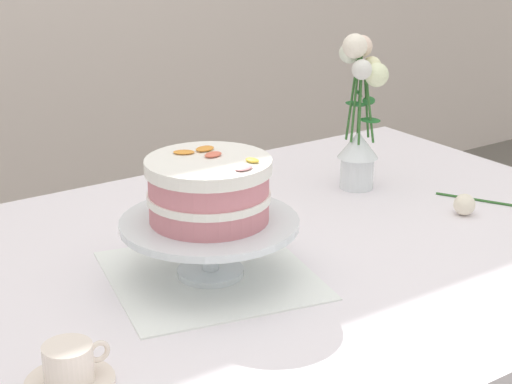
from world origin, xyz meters
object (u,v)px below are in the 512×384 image
object	(u,v)px
flower_vase	(360,116)
layer_cake	(209,189)
cake_stand	(210,229)
teacup	(69,369)
fallen_rose	(465,204)
dining_table	(292,296)

from	to	relation	value
flower_vase	layer_cake	bearing A→B (deg)	-158.09
cake_stand	flower_vase	world-z (taller)	flower_vase
teacup	fallen_rose	xyz separation A→B (m)	(0.87, 0.13, -0.00)
teacup	cake_stand	bearing A→B (deg)	28.71
flower_vase	fallen_rose	size ratio (longest dim) A/B	2.31
dining_table	fallen_rose	xyz separation A→B (m)	(0.38, -0.05, 0.11)
cake_stand	teacup	world-z (taller)	cake_stand
cake_stand	teacup	size ratio (longest dim) A/B	2.50
dining_table	teacup	xyz separation A→B (m)	(-0.49, -0.18, 0.11)
layer_cake	flower_vase	bearing A→B (deg)	21.91
layer_cake	teacup	world-z (taller)	layer_cake
fallen_rose	layer_cake	bearing A→B (deg)	175.65
flower_vase	fallen_rose	xyz separation A→B (m)	(0.07, -0.24, -0.14)
layer_cake	cake_stand	bearing A→B (deg)	179.81
flower_vase	fallen_rose	distance (m)	0.28
flower_vase	teacup	size ratio (longest dim) A/B	2.85
cake_stand	fallen_rose	distance (m)	0.56
layer_cake	teacup	distance (m)	0.38
dining_table	layer_cake	size ratio (longest dim) A/B	6.94
cake_stand	flower_vase	bearing A→B (deg)	21.90
teacup	layer_cake	bearing A→B (deg)	28.71
fallen_rose	cake_stand	bearing A→B (deg)	175.65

